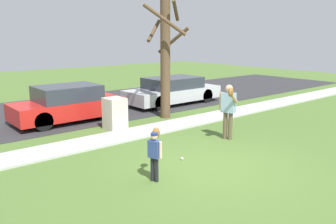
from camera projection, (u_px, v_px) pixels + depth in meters
The scene contains 10 objects.
ground_plane at pixel (131, 136), 11.09m from camera, with size 48.00×48.00×0.00m, color #4C6B2D.
sidewalk_strip at pixel (129, 134), 11.16m from camera, with size 36.00×1.20×0.06m, color #B2B2AD.
road_surface at pixel (64, 110), 14.92m from camera, with size 36.00×6.80×0.02m, color #2D2D30.
person_adult at pixel (228, 106), 10.50m from camera, with size 0.65×0.76×1.69m.
person_child at pixel (155, 148), 7.56m from camera, with size 0.47×0.52×1.13m.
baseball at pixel (182, 158), 8.94m from camera, with size 0.07×0.07×0.07m, color white.
utility_cabinet at pixel (115, 114), 11.73m from camera, with size 0.62×0.68×1.09m, color beige.
street_tree_near at pixel (166, 55), 13.09m from camera, with size 1.84×1.88×4.52m.
parked_hatchback_red at pixel (68, 104), 12.84m from camera, with size 4.00×1.75×1.33m.
parked_sedan_silver at pixel (173, 91), 16.22m from camera, with size 4.60×1.80×1.23m.
Camera 1 is at (-5.93, -5.45, 3.11)m, focal length 37.30 mm.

